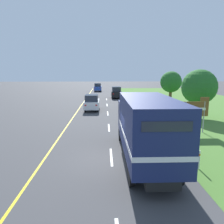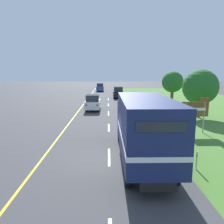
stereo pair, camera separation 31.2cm
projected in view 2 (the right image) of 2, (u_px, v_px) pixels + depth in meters
ground_plane at (109, 160)px, 11.92m from camera, size 200.00×200.00×0.00m
grass_shoulder at (207, 106)px, 30.41m from camera, size 20.00×69.60×0.01m
edge_line_yellow at (82, 107)px, 30.10m from camera, size 0.12×69.60×0.01m
centre_dash_near at (109, 157)px, 12.35m from camera, size 0.12×2.60×0.01m
centre_dash_mid_a at (109, 127)px, 18.84m from camera, size 0.12×2.60×0.01m
centre_dash_mid_b at (109, 113)px, 25.33m from camera, size 0.12×2.60×0.01m
centre_dash_far at (108, 105)px, 31.82m from camera, size 0.12×2.60×0.01m
centre_dash_farthest at (108, 99)px, 38.31m from camera, size 0.12×2.60×0.01m
horse_trailer_truck at (143, 126)px, 11.33m from camera, size 2.36×8.37×3.51m
lead_car_white at (93, 102)px, 27.26m from camera, size 1.80×4.14×1.97m
lead_car_black_ahead at (118, 92)px, 39.84m from camera, size 1.80×3.92×2.10m
lead_car_blue_ahead at (100, 87)px, 54.29m from camera, size 1.80×4.05×1.99m
highway_sign at (195, 110)px, 16.87m from camera, size 2.12×0.09×2.81m
roadside_tree_near at (200, 87)px, 22.44m from camera, size 3.61×3.61×5.01m
roadside_tree_mid at (173, 82)px, 31.00m from camera, size 3.01×3.01×4.85m
delineator_post at (197, 160)px, 10.62m from camera, size 0.08×0.08×0.95m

